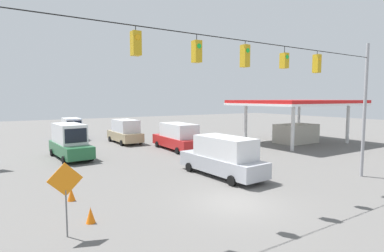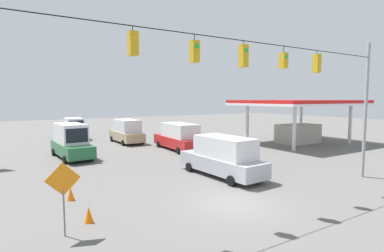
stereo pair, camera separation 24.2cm
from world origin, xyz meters
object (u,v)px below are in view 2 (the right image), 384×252
at_px(box_truck_blue_withflow_deep, 74,129).
at_px(gas_station, 299,112).
at_px(box_truck_green_withflow_far, 71,141).
at_px(box_truck_tan_oncoming_deep, 127,131).
at_px(traffic_cone_third, 65,180).
at_px(overhead_signal_span, 243,89).
at_px(box_truck_silver_crossing_near, 223,157).
at_px(traffic_cone_nearest, 89,215).
at_px(work_zone_sign, 63,185).
at_px(box_truck_red_oncoming_far, 179,137).
at_px(traffic_cone_second, 71,194).

distance_m(box_truck_blue_withflow_deep, gas_station, 28.10).
relative_size(box_truck_blue_withflow_deep, box_truck_green_withflow_far, 0.92).
bearing_deg(box_truck_tan_oncoming_deep, traffic_cone_third, 58.56).
bearing_deg(overhead_signal_span, box_truck_silver_crossing_near, -118.10).
xyz_separation_m(overhead_signal_span, traffic_cone_nearest, (6.72, -1.93, -5.29)).
bearing_deg(overhead_signal_span, gas_station, -147.35).
distance_m(box_truck_silver_crossing_near, work_zone_sign, 11.18).
height_order(box_truck_blue_withflow_deep, gas_station, gas_station).
bearing_deg(box_truck_green_withflow_far, gas_station, 169.26).
bearing_deg(traffic_cone_nearest, overhead_signal_span, 163.95).
distance_m(box_truck_blue_withflow_deep, traffic_cone_third, 22.54).
distance_m(overhead_signal_span, traffic_cone_nearest, 8.77).
distance_m(traffic_cone_nearest, gas_station, 28.39).
xyz_separation_m(box_truck_blue_withflow_deep, box_truck_tan_oncoming_deep, (-4.54, 7.19, 0.03)).
xyz_separation_m(box_truck_green_withflow_far, traffic_cone_third, (1.92, 8.83, -1.14)).
height_order(overhead_signal_span, traffic_cone_nearest, overhead_signal_span).
distance_m(box_truck_silver_crossing_near, traffic_cone_third, 9.97).
xyz_separation_m(box_truck_silver_crossing_near, work_zone_sign, (10.46, 3.91, 0.66)).
relative_size(box_truck_red_oncoming_far, work_zone_sign, 2.52).
height_order(box_truck_red_oncoming_far, traffic_cone_third, box_truck_red_oncoming_far).
height_order(traffic_cone_second, gas_station, gas_station).
bearing_deg(box_truck_tan_oncoming_deep, box_truck_silver_crossing_near, 90.94).
relative_size(overhead_signal_span, box_truck_red_oncoming_far, 2.97).
relative_size(box_truck_tan_oncoming_deep, traffic_cone_third, 9.27).
height_order(traffic_cone_nearest, work_zone_sign, work_zone_sign).
xyz_separation_m(box_truck_red_oncoming_far, box_truck_green_withflow_far, (10.09, -1.32, 0.13)).
height_order(box_truck_tan_oncoming_deep, box_truck_silver_crossing_near, box_truck_tan_oncoming_deep).
height_order(box_truck_tan_oncoming_deep, gas_station, gas_station).
xyz_separation_m(traffic_cone_second, gas_station, (-26.31, -7.18, 3.35)).
xyz_separation_m(overhead_signal_span, box_truck_tan_oncoming_deep, (-2.38, -23.08, -4.26)).
height_order(overhead_signal_span, box_truck_silver_crossing_near, overhead_signal_span).
distance_m(box_truck_tan_oncoming_deep, traffic_cone_third, 17.44).
distance_m(traffic_cone_nearest, work_zone_sign, 2.13).
xyz_separation_m(box_truck_blue_withflow_deep, gas_station, (-21.60, 17.82, 2.36)).
relative_size(box_truck_red_oncoming_far, box_truck_tan_oncoming_deep, 1.15).
distance_m(box_truck_green_withflow_far, work_zone_sign, 16.24).
bearing_deg(box_truck_red_oncoming_far, traffic_cone_nearest, 48.93).
bearing_deg(box_truck_green_withflow_far, box_truck_blue_withflow_deep, -101.23).
xyz_separation_m(box_truck_green_withflow_far, traffic_cone_nearest, (1.93, 15.12, -1.14)).
bearing_deg(gas_station, box_truck_silver_crossing_near, 23.95).
distance_m(box_truck_red_oncoming_far, box_truck_tan_oncoming_deep, 7.92).
distance_m(box_truck_blue_withflow_deep, box_truck_red_oncoming_far, 16.35).
height_order(box_truck_blue_withflow_deep, traffic_cone_second, box_truck_blue_withflow_deep).
distance_m(box_truck_green_withflow_far, traffic_cone_second, 12.01).
relative_size(overhead_signal_span, work_zone_sign, 7.49).
distance_m(overhead_signal_span, work_zone_sign, 8.66).
distance_m(box_truck_tan_oncoming_deep, box_truck_silver_crossing_near, 18.08).
bearing_deg(traffic_cone_second, box_truck_blue_withflow_deep, -100.66).
distance_m(gas_station, work_zone_sign, 29.54).
bearing_deg(gas_station, box_truck_blue_withflow_deep, -39.52).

